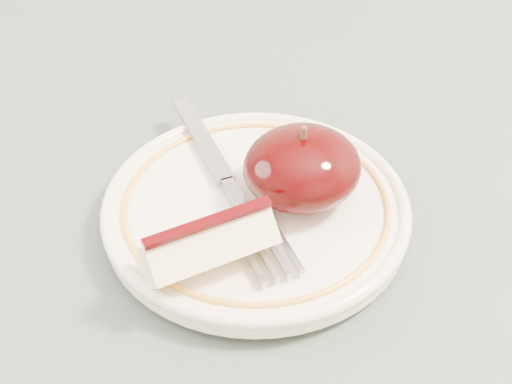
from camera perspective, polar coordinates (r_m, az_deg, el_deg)
name	(u,v)px	position (r m, az deg, el deg)	size (l,w,h in m)	color
table	(174,372)	(0.51, -6.57, -14.14)	(0.90, 0.90, 0.75)	brown
plate	(256,208)	(0.46, 0.00, -1.30)	(0.20, 0.20, 0.02)	#F4E7CC
apple_half	(302,168)	(0.45, 3.70, 1.97)	(0.08, 0.07, 0.06)	black
apple_wedge	(210,245)	(0.41, -3.73, -4.23)	(0.08, 0.04, 0.04)	#FFF1BB
fork	(228,182)	(0.47, -2.29, 0.81)	(0.03, 0.19, 0.00)	#95989D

